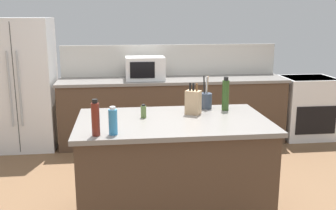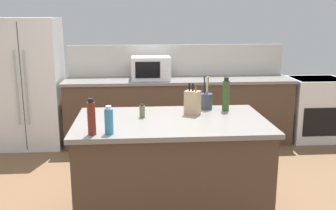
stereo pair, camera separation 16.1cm
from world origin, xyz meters
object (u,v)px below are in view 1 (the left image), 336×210
at_px(utensil_crock, 206,100).
at_px(vinegar_bottle, 96,119).
at_px(microwave, 145,68).
at_px(spice_jar_oregano, 144,111).
at_px(range_oven, 306,107).
at_px(knife_block, 193,102).
at_px(dish_soap_bottle, 113,121).
at_px(refrigerator, 22,84).
at_px(olive_oil_bottle, 226,95).

xyz_separation_m(utensil_crock, vinegar_bottle, (-1.02, -0.77, 0.05)).
height_order(microwave, spice_jar_oregano, microwave).
height_order(range_oven, spice_jar_oregano, spice_jar_oregano).
bearing_deg(knife_block, dish_soap_bottle, -111.63).
bearing_deg(utensil_crock, knife_block, -128.27).
distance_m(refrigerator, knife_block, 2.90).
height_order(knife_block, vinegar_bottle, knife_block).
bearing_deg(microwave, spice_jar_oregano, -94.13).
xyz_separation_m(utensil_crock, spice_jar_oregano, (-0.63, -0.28, -0.03)).
relative_size(range_oven, knife_block, 3.17).
xyz_separation_m(microwave, spice_jar_oregano, (-0.15, -2.10, -0.10)).
distance_m(dish_soap_bottle, olive_oil_bottle, 1.25).
bearing_deg(utensil_crock, microwave, 104.55).
xyz_separation_m(refrigerator, range_oven, (4.14, -0.05, -0.43)).
bearing_deg(olive_oil_bottle, vinegar_bottle, -150.42).
xyz_separation_m(refrigerator, olive_oil_bottle, (2.35, -1.97, 0.19)).
bearing_deg(spice_jar_oregano, microwave, 85.87).
relative_size(microwave, olive_oil_bottle, 1.69).
bearing_deg(olive_oil_bottle, refrigerator, 140.06).
distance_m(dish_soap_bottle, vinegar_bottle, 0.13).
bearing_deg(range_oven, utensil_crock, -137.21).
xyz_separation_m(microwave, dish_soap_bottle, (-0.41, -2.57, -0.06)).
bearing_deg(olive_oil_bottle, range_oven, 46.80).
distance_m(microwave, spice_jar_oregano, 2.11).
relative_size(knife_block, spice_jar_oregano, 2.37).
bearing_deg(spice_jar_oregano, range_oven, 39.05).
height_order(microwave, dish_soap_bottle, microwave).
bearing_deg(dish_soap_bottle, microwave, 80.89).
distance_m(refrigerator, utensil_crock, 2.87).
xyz_separation_m(range_oven, knife_block, (-2.13, -2.03, 0.59)).
bearing_deg(vinegar_bottle, refrigerator, 113.73).
distance_m(knife_block, spice_jar_oregano, 0.47).
bearing_deg(knife_block, spice_jar_oregano, -139.41).
bearing_deg(refrigerator, range_oven, -0.71).
height_order(dish_soap_bottle, olive_oil_bottle, olive_oil_bottle).
distance_m(microwave, knife_block, 2.05).
bearing_deg(refrigerator, microwave, -1.73).
relative_size(refrigerator, microwave, 3.30).
bearing_deg(knife_block, olive_oil_bottle, 50.38).
height_order(refrigerator, range_oven, refrigerator).
relative_size(microwave, spice_jar_oregano, 4.44).
distance_m(range_oven, olive_oil_bottle, 2.70).
bearing_deg(vinegar_bottle, olive_oil_bottle, 29.58).
bearing_deg(knife_block, microwave, 130.01).
distance_m(microwave, olive_oil_bottle, 2.02).
bearing_deg(spice_jar_oregano, utensil_crock, 24.30).
xyz_separation_m(microwave, olive_oil_bottle, (0.64, -1.91, -0.01)).
bearing_deg(range_oven, microwave, 180.00).
height_order(utensil_crock, spice_jar_oregano, utensil_crock).
height_order(spice_jar_oregano, olive_oil_bottle, olive_oil_bottle).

